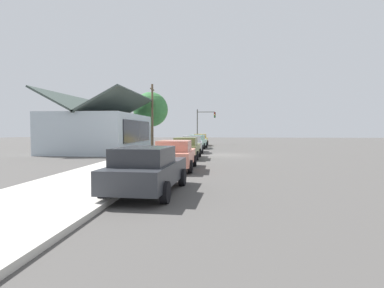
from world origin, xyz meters
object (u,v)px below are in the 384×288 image
(car_coral, at_px, (175,155))
(car_seafoam, at_px, (197,141))
(utility_pole_wooden, at_px, (152,115))
(car_mustard, at_px, (200,140))
(shade_tree, at_px, (151,110))
(car_charcoal, at_px, (147,169))
(car_silver, at_px, (192,144))
(traffic_light_main, at_px, (204,121))
(fire_hydrant_red, at_px, (168,152))
(car_olive, at_px, (186,148))

(car_coral, relative_size, car_seafoam, 1.05)
(car_seafoam, xyz_separation_m, utility_pole_wooden, (0.35, 5.34, 3.11))
(car_mustard, xyz_separation_m, shade_tree, (-3.57, 6.06, 3.87))
(car_charcoal, relative_size, car_silver, 1.08)
(car_coral, distance_m, shade_tree, 23.04)
(car_mustard, xyz_separation_m, traffic_light_main, (4.13, -0.33, 2.68))
(car_coral, distance_m, traffic_light_main, 29.68)
(car_charcoal, relative_size, car_coral, 1.03)
(car_charcoal, bearing_deg, car_silver, 3.42)
(car_mustard, relative_size, fire_hydrant_red, 6.36)
(car_seafoam, bearing_deg, car_olive, -176.37)
(car_coral, height_order, utility_pole_wooden, utility_pole_wooden)
(car_coral, relative_size, car_silver, 1.05)
(car_silver, xyz_separation_m, car_seafoam, (6.49, -0.03, -0.00))
(car_mustard, xyz_separation_m, utility_pole_wooden, (-5.99, 5.33, 3.11))
(car_charcoal, height_order, traffic_light_main, traffic_light_main)
(car_olive, bearing_deg, car_mustard, 0.77)
(shade_tree, bearing_deg, car_coral, -164.16)
(shade_tree, xyz_separation_m, fire_hydrant_red, (-15.21, -4.74, -4.19))
(car_seafoam, relative_size, traffic_light_main, 0.85)
(car_olive, xyz_separation_m, shade_tree, (15.32, 6.12, 3.87))
(shade_tree, height_order, fire_hydrant_red, shade_tree)
(car_seafoam, bearing_deg, traffic_light_main, 1.68)
(shade_tree, distance_m, traffic_light_main, 10.08)
(shade_tree, bearing_deg, traffic_light_main, -39.71)
(car_mustard, height_order, utility_pole_wooden, utility_pole_wooden)
(fire_hydrant_red, bearing_deg, car_silver, -12.41)
(car_coral, distance_m, car_seafoam, 19.08)
(car_silver, xyz_separation_m, fire_hydrant_red, (-5.95, 1.31, -0.32))
(car_silver, bearing_deg, car_mustard, -2.63)
(car_mustard, bearing_deg, car_olive, -178.89)
(car_olive, height_order, car_seafoam, same)
(car_seafoam, bearing_deg, shade_tree, 68.90)
(car_charcoal, relative_size, traffic_light_main, 0.92)
(traffic_light_main, xyz_separation_m, fire_hydrant_red, (-22.92, 1.66, -2.99))
(car_charcoal, bearing_deg, car_seafoam, 3.30)
(car_olive, relative_size, traffic_light_main, 0.88)
(car_charcoal, height_order, car_mustard, same)
(car_silver, xyz_separation_m, car_mustard, (12.83, -0.02, -0.00))
(car_seafoam, height_order, shade_tree, shade_tree)
(car_silver, relative_size, car_seafoam, 0.99)
(car_charcoal, relative_size, car_olive, 1.04)
(car_charcoal, bearing_deg, shade_tree, 15.48)
(shade_tree, xyz_separation_m, utility_pole_wooden, (-2.42, -0.74, -0.76))
(car_coral, distance_m, car_mustard, 25.42)
(car_olive, bearing_deg, car_charcoal, -179.39)
(car_coral, bearing_deg, car_silver, 0.30)
(traffic_light_main, bearing_deg, car_mustard, 175.37)
(car_coral, bearing_deg, traffic_light_main, -0.78)
(car_charcoal, xyz_separation_m, car_coral, (6.26, -0.08, -0.00))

